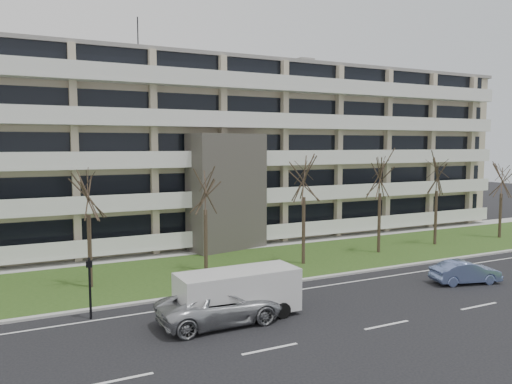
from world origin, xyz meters
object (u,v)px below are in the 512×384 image
white_van (239,289)px  pedestrian_signal (90,280)px  silver_pickup (221,306)px  blue_sedan (465,272)px

white_van → pedestrian_signal: size_ratio=2.00×
white_van → pedestrian_signal: (-6.37, 2.89, 0.51)m
white_van → pedestrian_signal: 7.01m
pedestrian_signal → silver_pickup: bearing=-18.2°
blue_sedan → white_van: 14.41m
silver_pickup → blue_sedan: (15.49, -0.29, -0.14)m
blue_sedan → silver_pickup: bearing=103.8°
silver_pickup → pedestrian_signal: bearing=58.2°
blue_sedan → white_van: white_van is taller
silver_pickup → white_van: white_van is taller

